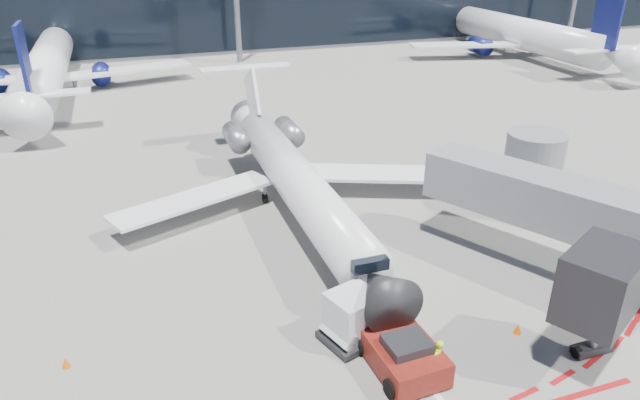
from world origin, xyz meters
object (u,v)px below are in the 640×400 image
object	(u,v)px
pushback_tug	(402,352)
ramp_worker	(437,359)
uld_container	(353,318)
regional_jet	(292,174)

from	to	relation	value
pushback_tug	ramp_worker	size ratio (longest dim) A/B	3.58
uld_container	regional_jet	bearing A→B (deg)	66.87
regional_jet	uld_container	bearing A→B (deg)	-95.34
ramp_worker	uld_container	xyz separation A→B (m)	(-2.11, 2.92, 0.25)
pushback_tug	ramp_worker	distance (m)	1.32
regional_jet	uld_container	size ratio (longest dim) A/B	9.33
pushback_tug	uld_container	distance (m)	2.37
regional_jet	pushback_tug	xyz separation A→B (m)	(-0.01, -14.35, -1.49)
ramp_worker	regional_jet	bearing A→B (deg)	-120.86
ramp_worker	uld_container	distance (m)	3.61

